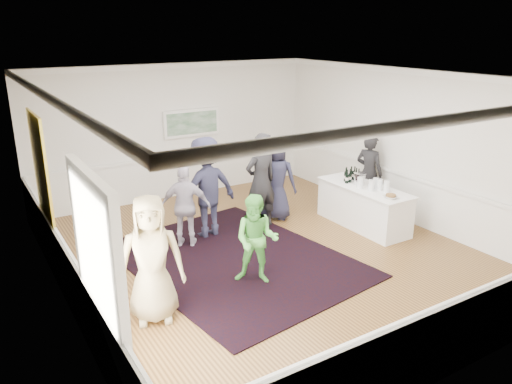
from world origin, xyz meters
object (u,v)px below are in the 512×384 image
guest_lilac (186,206)px  ice_bucket (360,179)px  serving_table (363,206)px  guest_dark_a (206,188)px  guest_tan (151,259)px  nut_bowl (391,196)px  guest_green (257,240)px  guest_dark_b (261,181)px  guest_navy (276,179)px  bartender (369,173)px

guest_lilac → ice_bucket: 3.65m
serving_table → guest_dark_a: (-2.99, 1.27, 0.56)m
guest_tan → nut_bowl: 4.89m
serving_table → guest_dark_a: bearing=157.0°
guest_green → ice_bucket: bearing=59.6°
guest_dark_a → guest_dark_b: (1.14, -0.19, -0.00)m
guest_green → nut_bowl: guest_green is taller
guest_navy → guest_tan: bearing=82.3°
guest_green → guest_lilac: (-0.37, 1.91, 0.05)m
guest_green → guest_dark_b: bearing=97.2°
guest_dark_a → nut_bowl: guest_dark_a is taller
nut_bowl → guest_lilac: bearing=152.2°
guest_dark_a → guest_navy: (1.69, 0.07, -0.10)m
guest_dark_a → ice_bucket: size_ratio=7.69×
serving_table → guest_green: size_ratio=1.43×
serving_table → nut_bowl: (-0.10, -0.80, 0.47)m
bartender → ice_bucket: bearing=106.6°
guest_navy → bartender: bearing=-149.7°
guest_lilac → guest_dark_a: 0.65m
bartender → guest_lilac: 4.29m
guest_tan → guest_dark_a: (1.99, 2.32, 0.07)m
bartender → guest_dark_a: bearing=64.2°
guest_navy → nut_bowl: guest_navy is taller
guest_tan → guest_lilac: 2.52m
guest_dark_a → guest_lilac: bearing=20.3°
guest_tan → guest_lilac: bearing=73.0°
ice_bucket → guest_dark_a: bearing=159.9°
guest_tan → guest_lilac: size_ratio=1.17×
nut_bowl → guest_dark_a: bearing=144.4°
serving_table → guest_dark_b: 2.21m
bartender → guest_tan: guest_tan is taller
guest_tan → guest_navy: size_ratio=1.04×
serving_table → guest_dark_a: 3.30m
bartender → guest_tan: bearing=90.3°
bartender → guest_tan: size_ratio=0.95×
bartender → guest_dark_a: guest_dark_a is taller
guest_dark_b → nut_bowl: guest_dark_b is taller
guest_green → guest_lilac: size_ratio=0.94×
bartender → guest_green: (-3.90, -1.54, -0.14)m
ice_bucket → guest_tan: bearing=-166.2°
guest_dark_b → nut_bowl: size_ratio=7.65×
guest_tan → ice_bucket: (4.99, 1.23, 0.05)m
guest_navy → ice_bucket: size_ratio=6.89×
bartender → guest_green: 4.19m
guest_tan → guest_lilac: (1.43, 2.07, -0.14)m
serving_table → guest_dark_b: (-1.85, 1.07, 0.56)m
guest_navy → guest_lilac: bearing=57.4°
ice_bucket → nut_bowl: size_ratio=1.00×
guest_tan → guest_dark_a: 3.06m
guest_lilac → ice_bucket: (3.55, -0.84, 0.18)m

